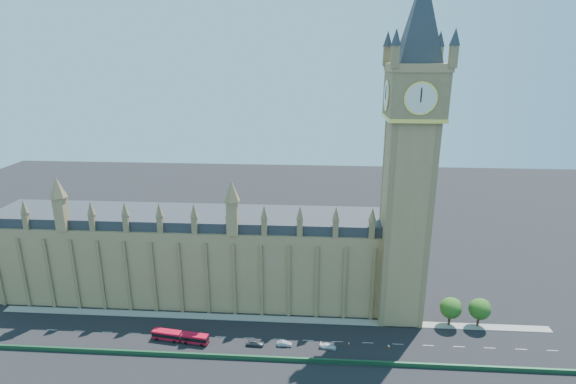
# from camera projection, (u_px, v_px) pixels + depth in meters

# --- Properties ---
(ground) EXTENTS (400.00, 400.00, 0.00)m
(ground) POSITION_uv_depth(u_px,v_px,m) (264.00, 339.00, 122.17)
(ground) COLOR black
(ground) RESTS_ON ground
(palace_westminster) EXTENTS (120.00, 20.00, 28.00)m
(palace_westminster) POSITION_uv_depth(u_px,v_px,m) (192.00, 255.00, 140.67)
(palace_westminster) COLOR #9B794B
(palace_westminster) RESTS_ON ground
(elizabeth_tower) EXTENTS (20.59, 20.59, 105.00)m
(elizabeth_tower) POSITION_uv_depth(u_px,v_px,m) (412.00, 133.00, 116.97)
(elizabeth_tower) COLOR #9B794B
(elizabeth_tower) RESTS_ON ground
(bridge_parapet) EXTENTS (160.00, 0.60, 1.20)m
(bridge_parapet) POSITION_uv_depth(u_px,v_px,m) (260.00, 358.00, 113.41)
(bridge_parapet) COLOR #1E4C2D
(bridge_parapet) RESTS_ON ground
(kerb_north) EXTENTS (160.00, 3.00, 0.16)m
(kerb_north) POSITION_uv_depth(u_px,v_px,m) (268.00, 319.00, 131.20)
(kerb_north) COLOR gray
(kerb_north) RESTS_ON ground
(tree_east_near) EXTENTS (6.00, 6.00, 8.50)m
(tree_east_near) POSITION_uv_depth(u_px,v_px,m) (451.00, 307.00, 126.75)
(tree_east_near) COLOR #382619
(tree_east_near) RESTS_ON ground
(tree_east_far) EXTENTS (6.00, 6.00, 8.50)m
(tree_east_far) POSITION_uv_depth(u_px,v_px,m) (480.00, 308.00, 126.23)
(tree_east_far) COLOR #382619
(tree_east_far) RESTS_ON ground
(red_bus) EXTENTS (15.79, 4.40, 2.66)m
(red_bus) POSITION_uv_depth(u_px,v_px,m) (180.00, 337.00, 120.66)
(red_bus) COLOR red
(red_bus) RESTS_ON ground
(car_grey) EXTENTS (4.75, 2.15, 1.58)m
(car_grey) POSITION_uv_depth(u_px,v_px,m) (255.00, 343.00, 119.13)
(car_grey) COLOR #46494E
(car_grey) RESTS_ON ground
(car_silver) EXTENTS (3.97, 1.45, 1.30)m
(car_silver) POSITION_uv_depth(u_px,v_px,m) (284.00, 344.00, 119.04)
(car_silver) COLOR #A2A4AA
(car_silver) RESTS_ON ground
(car_white) EXTENTS (4.50, 2.29, 1.25)m
(car_white) POSITION_uv_depth(u_px,v_px,m) (328.00, 346.00, 118.02)
(car_white) COLOR white
(car_white) RESTS_ON ground
(cone_a) EXTENTS (0.48, 0.48, 0.67)m
(cone_a) POSITION_uv_depth(u_px,v_px,m) (321.00, 346.00, 118.69)
(cone_a) COLOR black
(cone_a) RESTS_ON ground
(cone_b) EXTENTS (0.54, 0.54, 0.66)m
(cone_b) POSITION_uv_depth(u_px,v_px,m) (349.00, 343.00, 119.63)
(cone_b) COLOR black
(cone_b) RESTS_ON ground
(cone_c) EXTENTS (0.62, 0.62, 0.80)m
(cone_c) POSITION_uv_depth(u_px,v_px,m) (389.00, 346.00, 118.25)
(cone_c) COLOR black
(cone_c) RESTS_ON ground
(cone_d) EXTENTS (0.53, 0.53, 0.66)m
(cone_d) POSITION_uv_depth(u_px,v_px,m) (388.00, 346.00, 118.65)
(cone_d) COLOR black
(cone_d) RESTS_ON ground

